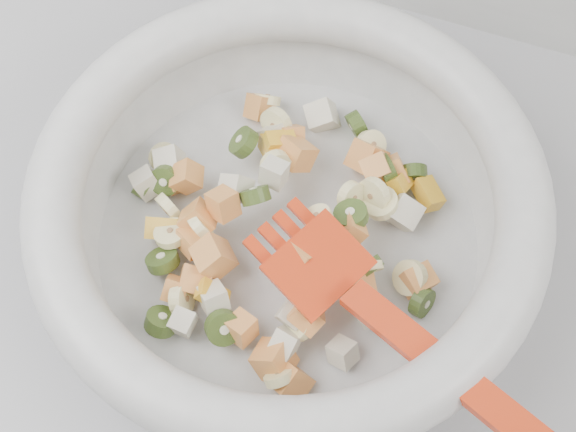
% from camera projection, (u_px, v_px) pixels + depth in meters
% --- Properties ---
extents(counter, '(2.00, 0.60, 0.90)m').
position_uv_depth(counter, '(150.00, 348.00, 1.08)').
color(counter, '#9C9CA1').
rests_on(counter, ground).
extents(mixing_bowl, '(0.45, 0.38, 0.12)m').
position_uv_depth(mixing_bowl, '(288.00, 210.00, 0.60)').
color(mixing_bowl, silver).
rests_on(mixing_bowl, counter).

